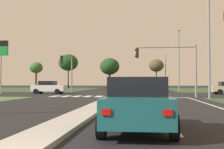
{
  "coord_description": "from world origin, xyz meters",
  "views": [
    {
      "loc": [
        2.48,
        -3.64,
        1.41
      ],
      "look_at": [
        -0.98,
        29.82,
        2.38
      ],
      "focal_mm": 45.16,
      "sensor_mm": 36.0,
      "label": 1
    }
  ],
  "objects_px": {
    "car_navy_fifth": "(138,90)",
    "traffic_signal_far_left": "(68,67)",
    "traffic_signal_near_right": "(171,60)",
    "treeline_near": "(36,68)",
    "street_lamp_second": "(206,33)",
    "treeline_fourth": "(156,66)",
    "treeline_second": "(68,63)",
    "car_grey_third": "(120,85)",
    "car_white_fourth": "(49,87)",
    "street_lamp_fourth": "(165,69)",
    "treeline_third": "(110,66)",
    "pedestrian_at_median": "(126,84)",
    "car_teal_second": "(138,104)",
    "fuel_price_totem": "(1,55)",
    "street_lamp_third": "(179,58)"
  },
  "relations": [
    {
      "from": "car_teal_second",
      "to": "street_lamp_third",
      "type": "distance_m",
      "value": 37.28
    },
    {
      "from": "car_navy_fifth",
      "to": "street_lamp_third",
      "type": "xyz_separation_m",
      "value": [
        6.14,
        20.66,
        4.52
      ]
    },
    {
      "from": "treeline_second",
      "to": "treeline_near",
      "type": "bearing_deg",
      "value": -156.04
    },
    {
      "from": "car_grey_third",
      "to": "traffic_signal_near_right",
      "type": "height_order",
      "value": "traffic_signal_near_right"
    },
    {
      "from": "car_grey_third",
      "to": "fuel_price_totem",
      "type": "bearing_deg",
      "value": 68.99
    },
    {
      "from": "pedestrian_at_median",
      "to": "treeline_second",
      "type": "bearing_deg",
      "value": -119.23
    },
    {
      "from": "fuel_price_totem",
      "to": "treeline_fourth",
      "type": "height_order",
      "value": "treeline_fourth"
    },
    {
      "from": "pedestrian_at_median",
      "to": "fuel_price_totem",
      "type": "distance_m",
      "value": 19.12
    },
    {
      "from": "street_lamp_third",
      "to": "treeline_fourth",
      "type": "distance_m",
      "value": 24.47
    },
    {
      "from": "street_lamp_second",
      "to": "car_grey_third",
      "type": "bearing_deg",
      "value": 105.2
    },
    {
      "from": "street_lamp_second",
      "to": "treeline_near",
      "type": "height_order",
      "value": "street_lamp_second"
    },
    {
      "from": "street_lamp_fourth",
      "to": "treeline_third",
      "type": "height_order",
      "value": "street_lamp_fourth"
    },
    {
      "from": "traffic_signal_far_left",
      "to": "street_lamp_fourth",
      "type": "relative_size",
      "value": 0.65
    },
    {
      "from": "traffic_signal_near_right",
      "to": "fuel_price_totem",
      "type": "xyz_separation_m",
      "value": [
        -19.72,
        5.25,
        1.2
      ]
    },
    {
      "from": "traffic_signal_far_left",
      "to": "treeline_fourth",
      "type": "xyz_separation_m",
      "value": [
        13.78,
        31.08,
        1.95
      ]
    },
    {
      "from": "car_teal_second",
      "to": "street_lamp_fourth",
      "type": "xyz_separation_m",
      "value": [
        6.03,
        61.23,
        4.02
      ]
    },
    {
      "from": "street_lamp_third",
      "to": "treeline_second",
      "type": "distance_m",
      "value": 36.45
    },
    {
      "from": "car_grey_third",
      "to": "traffic_signal_far_left",
      "type": "height_order",
      "value": "traffic_signal_far_left"
    },
    {
      "from": "treeline_fourth",
      "to": "fuel_price_totem",
      "type": "bearing_deg",
      "value": -119.15
    },
    {
      "from": "car_white_fourth",
      "to": "traffic_signal_far_left",
      "type": "height_order",
      "value": "traffic_signal_far_left"
    },
    {
      "from": "fuel_price_totem",
      "to": "treeline_near",
      "type": "height_order",
      "value": "treeline_near"
    },
    {
      "from": "car_teal_second",
      "to": "treeline_fourth",
      "type": "distance_m",
      "value": 61.19
    },
    {
      "from": "car_navy_fifth",
      "to": "car_grey_third",
      "type": "bearing_deg",
      "value": 96.48
    },
    {
      "from": "pedestrian_at_median",
      "to": "fuel_price_totem",
      "type": "height_order",
      "value": "fuel_price_totem"
    },
    {
      "from": "traffic_signal_near_right",
      "to": "treeline_near",
      "type": "xyz_separation_m",
      "value": [
        -29.09,
        41.19,
        1.54
      ]
    },
    {
      "from": "traffic_signal_near_right",
      "to": "street_lamp_fourth",
      "type": "height_order",
      "value": "street_lamp_fourth"
    },
    {
      "from": "car_navy_fifth",
      "to": "traffic_signal_near_right",
      "type": "bearing_deg",
      "value": 43.34
    },
    {
      "from": "car_white_fourth",
      "to": "street_lamp_fourth",
      "type": "bearing_deg",
      "value": 153.18
    },
    {
      "from": "car_white_fourth",
      "to": "traffic_signal_far_left",
      "type": "relative_size",
      "value": 0.76
    },
    {
      "from": "traffic_signal_far_left",
      "to": "fuel_price_totem",
      "type": "bearing_deg",
      "value": -139.57
    },
    {
      "from": "car_teal_second",
      "to": "car_navy_fifth",
      "type": "xyz_separation_m",
      "value": [
        -0.15,
        15.86,
        -0.0
      ]
    },
    {
      "from": "street_lamp_second",
      "to": "treeline_fourth",
      "type": "xyz_separation_m",
      "value": [
        -2.02,
        43.88,
        -0.21
      ]
    },
    {
      "from": "traffic_signal_near_right",
      "to": "street_lamp_fourth",
      "type": "bearing_deg",
      "value": 85.85
    },
    {
      "from": "treeline_fourth",
      "to": "treeline_near",
      "type": "bearing_deg",
      "value": -178.23
    },
    {
      "from": "traffic_signal_near_right",
      "to": "pedestrian_at_median",
      "type": "distance_m",
      "value": 18.19
    },
    {
      "from": "car_teal_second",
      "to": "car_navy_fifth",
      "type": "relative_size",
      "value": 0.99
    },
    {
      "from": "traffic_signal_near_right",
      "to": "street_lamp_fourth",
      "type": "distance_m",
      "value": 42.58
    },
    {
      "from": "car_grey_third",
      "to": "fuel_price_totem",
      "type": "xyz_separation_m",
      "value": [
        -12.11,
        -31.53,
        3.95
      ]
    },
    {
      "from": "traffic_signal_near_right",
      "to": "treeline_fourth",
      "type": "relative_size",
      "value": 0.82
    },
    {
      "from": "car_navy_fifth",
      "to": "traffic_signal_far_left",
      "type": "distance_m",
      "value": 17.3
    },
    {
      "from": "car_grey_third",
      "to": "treeline_near",
      "type": "distance_m",
      "value": 22.35
    },
    {
      "from": "car_grey_third",
      "to": "pedestrian_at_median",
      "type": "height_order",
      "value": "pedestrian_at_median"
    },
    {
      "from": "street_lamp_second",
      "to": "street_lamp_third",
      "type": "xyz_separation_m",
      "value": [
        0.18,
        19.51,
        -0.45
      ]
    },
    {
      "from": "traffic_signal_near_right",
      "to": "street_lamp_third",
      "type": "height_order",
      "value": "street_lamp_third"
    },
    {
      "from": "car_grey_third",
      "to": "traffic_signal_near_right",
      "type": "relative_size",
      "value": 0.71
    },
    {
      "from": "street_lamp_third",
      "to": "treeline_third",
      "type": "height_order",
      "value": "street_lamp_third"
    },
    {
      "from": "traffic_signal_near_right",
      "to": "pedestrian_at_median",
      "type": "height_order",
      "value": "traffic_signal_near_right"
    },
    {
      "from": "street_lamp_second",
      "to": "treeline_second",
      "type": "height_order",
      "value": "street_lamp_second"
    },
    {
      "from": "street_lamp_fourth",
      "to": "pedestrian_at_median",
      "type": "relative_size",
      "value": 4.75
    },
    {
      "from": "car_white_fourth",
      "to": "treeline_fourth",
      "type": "xyz_separation_m",
      "value": [
        15.37,
        34.48,
        4.73
      ]
    }
  ]
}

